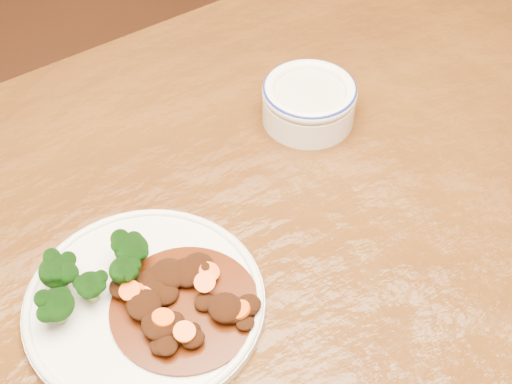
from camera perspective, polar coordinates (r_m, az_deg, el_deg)
name	(u,v)px	position (r m, az deg, el deg)	size (l,w,h in m)	color
dining_table	(266,279)	(0.89, 0.82, -6.98)	(1.60, 1.08, 0.75)	#4E2C0D
dinner_plate	(145,302)	(0.77, -8.90, -8.70)	(0.26, 0.26, 0.02)	silver
broccoli_florets	(90,275)	(0.77, -13.17, -6.49)	(0.13, 0.08, 0.04)	#7A9D51
mince_stew	(179,301)	(0.75, -6.17, -8.66)	(0.16, 0.16, 0.03)	#461C07
dip_bowl	(309,101)	(0.95, 4.26, 7.30)	(0.13, 0.13, 0.06)	white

